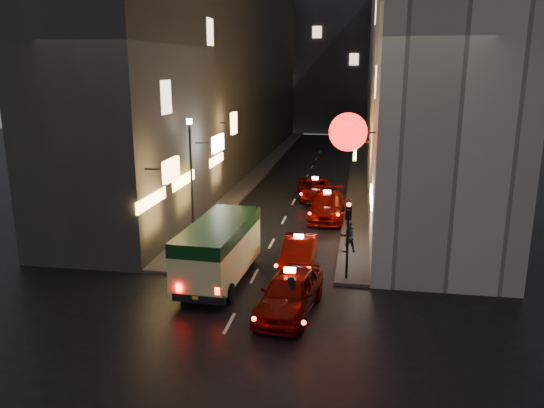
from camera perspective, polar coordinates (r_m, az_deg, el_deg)
The scene contains 15 objects.
ground at distance 16.16m, azimuth -8.25°, elevation -18.98°, with size 120.00×120.00×0.00m, color black.
building_left at distance 48.39m, azimuth -5.42°, elevation 14.51°, with size 7.44×52.17×18.00m.
building_right at distance 46.92m, azimuth 14.45°, elevation 14.14°, with size 8.06×52.00×18.00m.
building_far at distance 78.94m, azimuth 6.65°, elevation 15.87°, with size 30.00×10.00×22.00m, color #37383D.
sidewalk_left at distance 48.38m, azimuth -0.86°, elevation 3.95°, with size 1.50×52.00×0.15m, color #44423F.
sidewalk_right at distance 47.61m, azimuth 9.27°, elevation 3.59°, with size 1.50×52.00×0.15m, color #44423F.
minibus at distance 22.45m, azimuth -5.72°, elevation -4.40°, with size 2.43×6.16×2.61m.
taxi_near at distance 19.88m, azimuth 1.90°, elevation -9.13°, with size 3.15×6.05×2.01m.
taxi_second at distance 24.39m, azimuth 2.88°, elevation -4.94°, with size 2.02×4.92×1.73m.
taxi_third at distance 32.32m, azimuth 5.93°, elevation 0.07°, with size 2.34×5.64×1.96m.
taxi_far at distance 37.08m, azimuth 4.65°, elevation 1.82°, with size 2.87×5.32×1.78m.
pedestrian_crossing at distance 19.37m, azimuth 2.18°, elevation -9.79°, with size 0.61×0.39×1.84m, color black.
pedestrian_sidewalk at distance 25.98m, azimuth 8.16°, elevation -3.18°, with size 0.69×0.43×1.84m, color black.
traffic_light at distance 22.14m, azimuth 8.21°, elevation -1.92°, with size 0.26×0.43×3.50m.
lamp_post at distance 27.66m, azimuth -8.69°, elevation 3.55°, with size 0.28×0.28×6.22m.
Camera 1 is at (4.38, -12.79, 8.85)m, focal length 35.00 mm.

